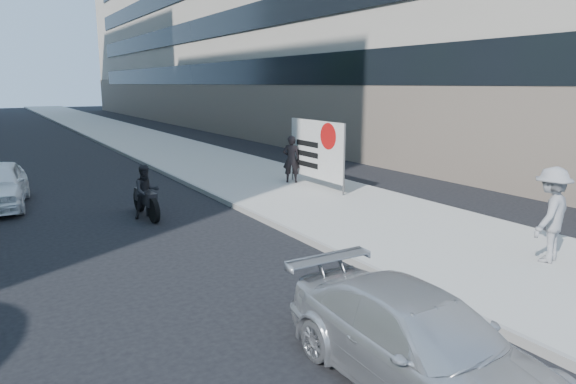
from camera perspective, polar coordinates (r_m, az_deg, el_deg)
ground at (r=8.27m, az=6.65°, el=-13.36°), size 160.00×160.00×0.00m
near_sidewalk at (r=27.50m, az=-12.51°, el=4.49°), size 5.00×120.00×0.15m
near_building at (r=44.09m, az=-1.35°, el=20.42°), size 14.00×70.00×20.00m
jogger at (r=11.01m, az=27.16°, el=-2.26°), size 1.33×0.96×1.84m
pedestrian_woman at (r=17.74m, az=0.37°, el=3.68°), size 0.71×0.67×1.63m
protest_banner at (r=16.87m, az=3.15°, el=4.73°), size 0.08×3.06×2.20m
parked_sedan at (r=6.39m, az=14.47°, el=-16.00°), size 1.61×3.95×1.15m
motorcycle at (r=14.16m, az=-15.48°, el=-0.24°), size 0.71×2.04×1.42m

